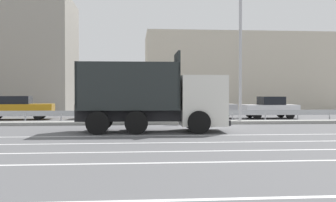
{
  "coord_description": "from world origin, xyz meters",
  "views": [
    {
      "loc": [
        -3.96,
        -21.0,
        1.83
      ],
      "look_at": [
        -2.19,
        -0.22,
        1.41
      ],
      "focal_mm": 42.0,
      "sensor_mm": 36.0,
      "label": 1
    }
  ],
  "objects_px": {
    "parked_car_4": "(111,108)",
    "parked_car_5": "(203,108)",
    "dump_truck": "(171,103)",
    "street_lamp_1": "(241,46)",
    "parked_car_6": "(270,108)",
    "median_road_sign": "(188,101)",
    "parked_car_3": "(17,108)"
  },
  "relations": [
    {
      "from": "parked_car_4",
      "to": "parked_car_5",
      "type": "bearing_deg",
      "value": 92.3
    },
    {
      "from": "dump_truck",
      "to": "street_lamp_1",
      "type": "xyz_separation_m",
      "value": [
        4.6,
        4.38,
        3.26
      ]
    },
    {
      "from": "parked_car_4",
      "to": "parked_car_6",
      "type": "distance_m",
      "value": 11.47
    },
    {
      "from": "median_road_sign",
      "to": "parked_car_6",
      "type": "height_order",
      "value": "median_road_sign"
    },
    {
      "from": "parked_car_4",
      "to": "parked_car_5",
      "type": "distance_m",
      "value": 6.64
    },
    {
      "from": "parked_car_4",
      "to": "median_road_sign",
      "type": "bearing_deg",
      "value": 46.04
    },
    {
      "from": "parked_car_5",
      "to": "parked_car_6",
      "type": "distance_m",
      "value": 4.84
    },
    {
      "from": "street_lamp_1",
      "to": "parked_car_6",
      "type": "relative_size",
      "value": 2.16
    },
    {
      "from": "street_lamp_1",
      "to": "parked_car_4",
      "type": "distance_m",
      "value": 10.33
    },
    {
      "from": "parked_car_4",
      "to": "parked_car_3",
      "type": "bearing_deg",
      "value": -85.02
    },
    {
      "from": "street_lamp_1",
      "to": "parked_car_3",
      "type": "height_order",
      "value": "street_lamp_1"
    },
    {
      "from": "parked_car_3",
      "to": "parked_car_4",
      "type": "height_order",
      "value": "parked_car_3"
    },
    {
      "from": "median_road_sign",
      "to": "parked_car_3",
      "type": "relative_size",
      "value": 0.51
    },
    {
      "from": "parked_car_5",
      "to": "dump_truck",
      "type": "bearing_deg",
      "value": 163.79
    },
    {
      "from": "median_road_sign",
      "to": "parked_car_5",
      "type": "bearing_deg",
      "value": 70.88
    },
    {
      "from": "median_road_sign",
      "to": "parked_car_6",
      "type": "xyz_separation_m",
      "value": [
        6.59,
        4.62,
        -0.58
      ]
    },
    {
      "from": "parked_car_3",
      "to": "parked_car_6",
      "type": "xyz_separation_m",
      "value": [
        17.85,
        -0.29,
        -0.03
      ]
    },
    {
      "from": "dump_truck",
      "to": "parked_car_6",
      "type": "bearing_deg",
      "value": 139.59
    },
    {
      "from": "parked_car_5",
      "to": "parked_car_3",
      "type": "bearing_deg",
      "value": 93.17
    },
    {
      "from": "median_road_sign",
      "to": "parked_car_6",
      "type": "distance_m",
      "value": 8.07
    },
    {
      "from": "dump_truck",
      "to": "median_road_sign",
      "type": "xyz_separation_m",
      "value": [
        1.44,
        4.47,
        -0.0
      ]
    },
    {
      "from": "parked_car_5",
      "to": "parked_car_6",
      "type": "bearing_deg",
      "value": -93.5
    },
    {
      "from": "median_road_sign",
      "to": "parked_car_5",
      "type": "relative_size",
      "value": 0.51
    },
    {
      "from": "median_road_sign",
      "to": "parked_car_3",
      "type": "distance_m",
      "value": 12.3
    },
    {
      "from": "parked_car_4",
      "to": "parked_car_6",
      "type": "relative_size",
      "value": 1.29
    },
    {
      "from": "parked_car_3",
      "to": "parked_car_4",
      "type": "bearing_deg",
      "value": 88.76
    },
    {
      "from": "dump_truck",
      "to": "street_lamp_1",
      "type": "bearing_deg",
      "value": 134.64
    },
    {
      "from": "dump_truck",
      "to": "street_lamp_1",
      "type": "relative_size",
      "value": 0.85
    },
    {
      "from": "parked_car_3",
      "to": "parked_car_6",
      "type": "distance_m",
      "value": 17.86
    },
    {
      "from": "parked_car_4",
      "to": "parked_car_6",
      "type": "height_order",
      "value": "parked_car_6"
    },
    {
      "from": "median_road_sign",
      "to": "parked_car_5",
      "type": "height_order",
      "value": "median_road_sign"
    },
    {
      "from": "dump_truck",
      "to": "median_road_sign",
      "type": "height_order",
      "value": "dump_truck"
    }
  ]
}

